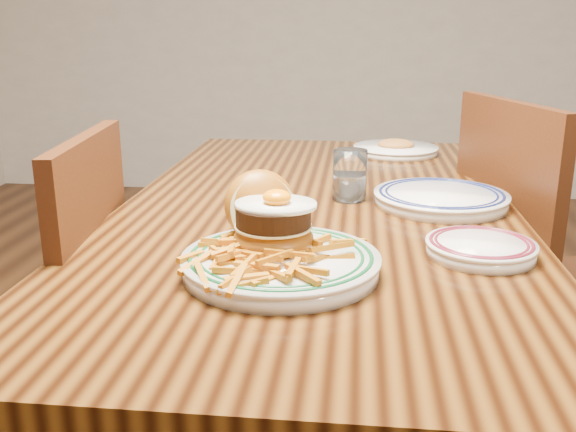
# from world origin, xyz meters

# --- Properties ---
(table) EXTENTS (0.85, 1.60, 0.75)m
(table) POSITION_xyz_m (0.00, 0.00, 0.66)
(table) COLOR black
(table) RESTS_ON floor
(chair_left) EXTENTS (0.48, 0.48, 0.93)m
(chair_left) POSITION_xyz_m (-0.55, -0.22, 0.50)
(chair_left) COLOR #411A0D
(chair_left) RESTS_ON floor
(chair_right) EXTENTS (0.56, 0.56, 0.96)m
(chair_right) POSITION_xyz_m (0.55, 0.20, 0.52)
(chair_right) COLOR #411A0D
(chair_right) RESTS_ON floor
(main_plate) EXTENTS (0.31, 0.33, 0.15)m
(main_plate) POSITION_xyz_m (-0.04, -0.39, 0.79)
(main_plate) COLOR white
(main_plate) RESTS_ON table
(side_plate) EXTENTS (0.18, 0.18, 0.03)m
(side_plate) POSITION_xyz_m (0.30, -0.30, 0.77)
(side_plate) COLOR white
(side_plate) RESTS_ON table
(rear_plate) EXTENTS (0.29, 0.29, 0.03)m
(rear_plate) POSITION_xyz_m (0.27, 0.02, 0.77)
(rear_plate) COLOR white
(rear_plate) RESTS_ON table
(water_glass) EXTENTS (0.08, 0.08, 0.11)m
(water_glass) POSITION_xyz_m (0.07, 0.05, 0.80)
(water_glass) COLOR white
(water_glass) RESTS_ON table
(far_plate) EXTENTS (0.25, 0.25, 0.05)m
(far_plate) POSITION_xyz_m (0.20, 0.59, 0.77)
(far_plate) COLOR white
(far_plate) RESTS_ON table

